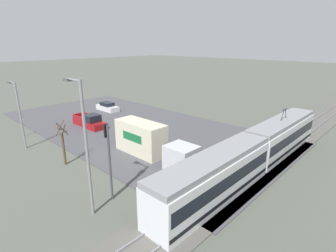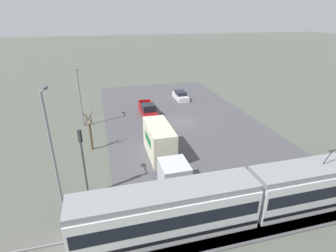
# 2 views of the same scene
# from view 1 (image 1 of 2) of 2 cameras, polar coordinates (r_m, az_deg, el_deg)

# --- Properties ---
(ground_plane) EXTENTS (320.00, 320.00, 0.00)m
(ground_plane) POSITION_cam_1_polar(r_m,az_deg,el_deg) (37.53, -8.10, -0.08)
(ground_plane) COLOR #565B51
(road_surface) EXTENTS (20.77, 42.34, 0.08)m
(road_surface) POSITION_cam_1_polar(r_m,az_deg,el_deg) (37.52, -8.10, -0.03)
(road_surface) COLOR #4C4C51
(road_surface) RESTS_ON ground
(rail_bed) EXTENTS (74.40, 4.40, 0.22)m
(rail_bed) POSITION_cam_1_polar(r_m,az_deg,el_deg) (26.49, 18.47, -8.51)
(rail_bed) COLOR #5B5954
(rail_bed) RESTS_ON ground
(light_rail_tram) EXTENTS (25.44, 2.69, 4.62)m
(light_rail_tram) POSITION_cam_1_polar(r_m,az_deg,el_deg) (25.22, 18.17, -5.52)
(light_rail_tram) COLOR white
(light_rail_tram) RESTS_ON ground
(box_truck) EXTENTS (2.37, 9.97, 3.39)m
(box_truck) POSITION_cam_1_polar(r_m,az_deg,el_deg) (26.90, -4.01, -3.48)
(box_truck) COLOR silver
(box_truck) RESTS_ON ground
(pickup_truck) EXTENTS (1.99, 5.90, 1.83)m
(pickup_truck) POSITION_cam_1_polar(r_m,az_deg,el_deg) (38.36, -16.67, 0.93)
(pickup_truck) COLOR maroon
(pickup_truck) RESTS_ON ground
(sedan_car_0) EXTENTS (1.78, 4.60, 1.42)m
(sedan_car_0) POSITION_cam_1_polar(r_m,az_deg,el_deg) (46.89, -13.06, 4.06)
(sedan_car_0) COLOR silver
(sedan_car_0) RESTS_ON ground
(traffic_light_pole) EXTENTS (0.28, 0.47, 5.89)m
(traffic_light_pole) POSITION_cam_1_polar(r_m,az_deg,el_deg) (19.37, -12.80, -5.73)
(traffic_light_pole) COLOR #47474C
(traffic_light_pole) RESTS_ON ground
(street_tree) EXTENTS (1.05, 0.87, 4.42)m
(street_tree) POSITION_cam_1_polar(r_m,az_deg,el_deg) (26.96, -21.84, -3.88)
(street_tree) COLOR brown
(street_tree) RESTS_ON ground
(street_lamp_near_crossing) EXTENTS (0.36, 1.95, 7.41)m
(street_lamp_near_crossing) POSITION_cam_1_polar(r_m,az_deg,el_deg) (32.72, -29.72, 2.95)
(street_lamp_near_crossing) COLOR gray
(street_lamp_near_crossing) RESTS_ON ground
(street_lamp_mid_block) EXTENTS (0.36, 1.95, 9.29)m
(street_lamp_mid_block) POSITION_cam_1_polar(r_m,az_deg,el_deg) (17.56, -17.69, -3.31)
(street_lamp_mid_block) COLOR gray
(street_lamp_mid_block) RESTS_ON ground
(no_parking_sign) EXTENTS (0.32, 0.08, 2.22)m
(no_parking_sign) POSITION_cam_1_polar(r_m,az_deg,el_deg) (37.58, -29.07, -0.01)
(no_parking_sign) COLOR gray
(no_parking_sign) RESTS_ON ground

